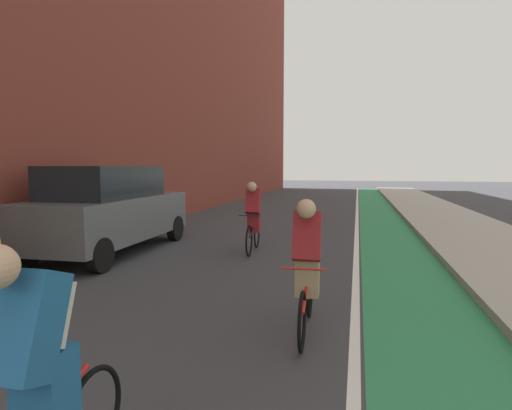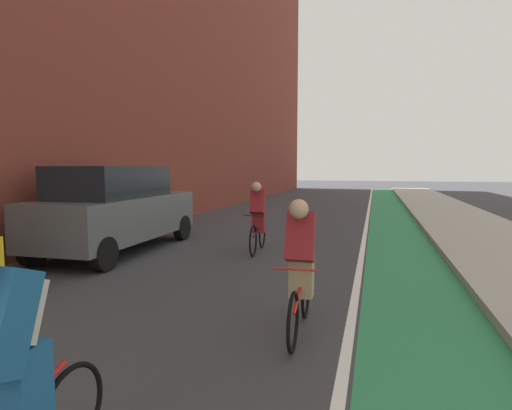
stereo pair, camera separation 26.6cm
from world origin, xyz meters
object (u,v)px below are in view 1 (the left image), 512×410
Objects in this scene: cyclist_lead at (33,377)px; cyclist_trailing at (253,217)px; cyclist_mid at (307,262)px; parked_suv_gray at (110,209)px.

cyclist_trailing reaches higher than cyclist_lead.
cyclist_trailing is at bearing 111.84° from cyclist_mid.
cyclist_mid is at bearing -68.16° from cyclist_trailing.
parked_suv_gray is 2.77× the size of cyclist_lead.
cyclist_mid is (1.10, 3.04, 0.00)m from cyclist_lead.
parked_suv_gray is 2.75× the size of cyclist_mid.
cyclist_lead is (3.82, -6.56, -0.17)m from parked_suv_gray.
parked_suv_gray is 2.68× the size of cyclist_trailing.
parked_suv_gray is at bearing -164.45° from cyclist_trailing.
parked_suv_gray is at bearing 144.36° from cyclist_mid.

